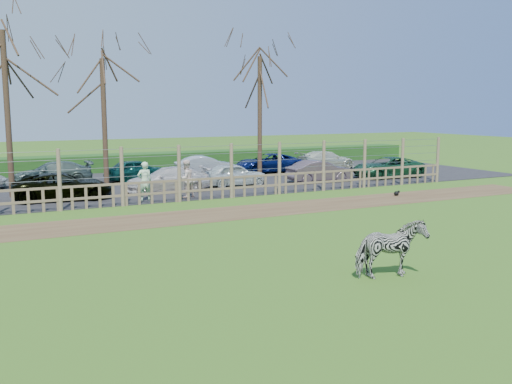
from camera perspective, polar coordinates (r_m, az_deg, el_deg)
name	(u,v)px	position (r m, az deg, el deg)	size (l,w,h in m)	color
ground	(263,239)	(18.04, 0.72, -4.71)	(120.00, 120.00, 0.00)	#508929
dirt_strip	(210,215)	(22.05, -4.66, -2.30)	(34.00, 2.80, 0.01)	brown
asphalt	(140,184)	(31.43, -11.50, 0.80)	(44.00, 13.00, 0.04)	#232326
hedge	(111,163)	(38.14, -14.28, 2.83)	(46.00, 2.00, 1.10)	#1E4716
fence	(179,184)	(25.16, -7.67, 0.83)	(30.16, 0.16, 2.50)	brown
tree_left	(5,73)	(28.19, -23.82, 10.81)	(4.80, 4.80, 7.88)	#3D2B1E
tree_mid	(103,92)	(29.74, -15.03, 9.62)	(4.80, 4.80, 6.83)	#3D2B1E
tree_right	(260,88)	(33.24, 0.38, 10.40)	(4.80, 4.80, 7.35)	#3D2B1E
zebra	(391,249)	(14.21, 13.30, -5.58)	(0.77, 1.70, 1.44)	gray
visitor_a	(145,181)	(25.50, -11.08, 1.07)	(0.63, 0.41, 1.72)	#B8EAAF
visitor_b	(186,179)	(26.07, -7.02, 1.32)	(0.84, 0.65, 1.72)	#F1D7C9
crow	(397,193)	(27.53, 13.88, -0.13)	(0.30, 0.22, 0.25)	black
car_2	(63,186)	(26.72, -18.70, 0.54)	(1.99, 4.32, 1.20)	black
car_3	(168,179)	(28.12, -8.82, 1.26)	(1.68, 4.13, 1.20)	silver
car_4	(234,175)	(29.76, -2.22, 1.75)	(1.42, 3.52, 1.20)	white
car_5	(319,171)	(31.55, 6.34, 2.08)	(1.27, 3.64, 1.20)	#65535D
car_6	(388,167)	(34.31, 13.04, 2.42)	(1.99, 4.32, 1.20)	#1C5431
car_9	(52,173)	(32.37, -19.70, 1.80)	(1.68, 4.13, 1.20)	#52675C
car_10	(137,170)	(32.61, -11.84, 2.16)	(1.42, 3.52, 1.20)	#0E4139
car_11	(206,166)	(34.26, -5.06, 2.60)	(1.27, 3.64, 1.20)	silver
car_12	(268,163)	(35.98, 1.24, 2.91)	(1.99, 4.32, 1.20)	#09144A
car_13	(326,160)	(38.41, 6.99, 3.20)	(1.68, 4.13, 1.20)	#EAECCE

